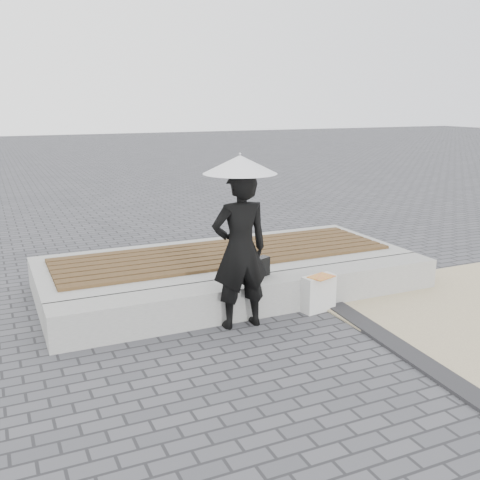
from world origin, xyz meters
name	(u,v)px	position (x,y,z in m)	size (l,w,h in m)	color
ground	(337,366)	(0.00, 0.00, 0.00)	(80.00, 80.00, 0.00)	#4A4A4F
edging_band	(435,371)	(0.75, -0.50, 0.02)	(0.25, 5.20, 0.04)	#29292B
seating_ledge	(263,295)	(0.00, 1.60, 0.20)	(5.00, 0.45, 0.40)	#A9A9A4
timber_platform	(224,269)	(0.00, 2.80, 0.20)	(5.00, 2.00, 0.40)	#A2A29D
timber_decking	(224,253)	(0.00, 2.80, 0.42)	(4.60, 1.40, 0.04)	brown
woman	(240,250)	(-0.44, 1.29, 0.89)	(0.65, 0.42, 1.77)	black
parasol	(240,164)	(-0.44, 1.29, 1.82)	(0.80, 0.80, 1.02)	#B5B5BA
handbag	(258,268)	(-0.02, 1.71, 0.52)	(0.33, 0.12, 0.23)	black
canvas_tote	(318,293)	(0.61, 1.32, 0.22)	(0.42, 0.18, 0.44)	silver
magazine	(321,277)	(0.61, 1.27, 0.45)	(0.29, 0.21, 0.01)	red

